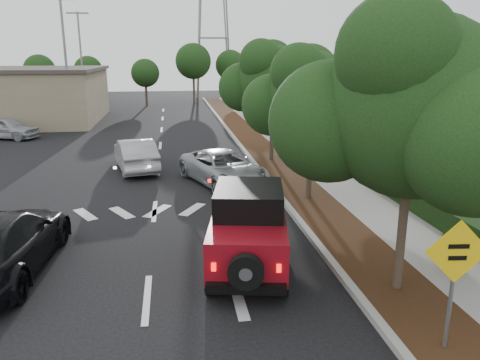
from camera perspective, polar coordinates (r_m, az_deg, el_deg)
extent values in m
plane|color=black|center=(10.84, -11.27, -14.02)|extent=(120.00, 120.00, 0.00)
cube|color=#9E9B93|center=(22.43, 1.87, 1.86)|extent=(0.20, 70.00, 0.15)
cube|color=black|center=(22.63, 4.36, 1.90)|extent=(1.80, 70.00, 0.12)
cube|color=gray|center=(23.12, 8.96, 2.04)|extent=(2.00, 70.00, 0.12)
cube|color=black|center=(23.50, 12.26, 2.94)|extent=(0.80, 70.00, 0.80)
cylinder|color=black|center=(12.95, -2.26, -6.78)|extent=(0.42, 0.83, 0.79)
cylinder|color=black|center=(12.92, 4.63, -6.88)|extent=(0.42, 0.83, 0.79)
cylinder|color=black|center=(10.69, -3.38, -11.77)|extent=(0.42, 0.83, 0.79)
cylinder|color=black|center=(10.66, 5.10, -11.91)|extent=(0.42, 0.83, 0.79)
cube|color=maroon|center=(11.56, 1.04, -6.65)|extent=(2.45, 3.94, 0.99)
cube|color=black|center=(11.56, 1.10, -2.36)|extent=(1.99, 2.29, 0.63)
cube|color=maroon|center=(12.89, 1.21, -4.68)|extent=(1.74, 1.31, 0.81)
cube|color=black|center=(10.01, 0.74, -13.10)|extent=(1.70, 0.50, 0.22)
cylinder|color=black|center=(9.68, 0.72, -11.16)|extent=(0.78, 0.36, 0.75)
cube|color=#FF190C|center=(9.90, -3.23, -10.56)|extent=(0.10, 0.06, 0.18)
cube|color=#FF190C|center=(9.87, 4.76, -10.69)|extent=(0.10, 0.06, 0.18)
imported|color=#979A9E|center=(19.30, -2.02, 1.50)|extent=(3.84, 5.35, 1.35)
imported|color=black|center=(12.85, -27.22, -6.83)|extent=(2.58, 5.59, 1.58)
imported|color=#A5A7AD|center=(22.15, -12.62, 3.07)|extent=(2.43, 4.66, 1.46)
imported|color=#A3A5AB|center=(33.16, -26.58, 5.70)|extent=(4.40, 3.01, 1.39)
cylinder|color=slate|center=(9.14, 24.39, -12.18)|extent=(0.08, 0.08, 2.24)
cube|color=yellow|center=(8.81, 25.01, -7.94)|extent=(1.14, 0.15, 1.14)
cube|color=black|center=(8.76, 25.15, -7.35)|extent=(0.36, 0.05, 0.08)
cube|color=black|center=(8.84, 24.99, -8.63)|extent=(0.32, 0.04, 0.08)
cylinder|color=brown|center=(12.63, 24.65, -8.87)|extent=(0.59, 0.59, 0.54)
sphere|color=black|center=(12.44, 24.92, -6.69)|extent=(0.68, 0.68, 0.68)
imported|color=black|center=(12.41, 24.96, -6.36)|extent=(0.62, 0.55, 0.64)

